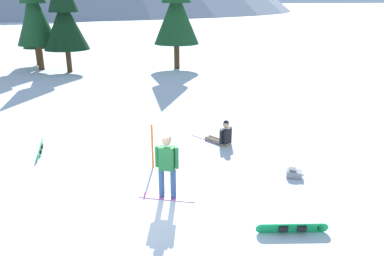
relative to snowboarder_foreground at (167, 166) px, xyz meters
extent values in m
plane|color=white|center=(-0.88, -0.50, -0.93)|extent=(800.00, 800.00, 0.00)
cube|color=pink|center=(0.00, 0.00, -0.92)|extent=(1.49, 0.94, 0.02)
cylinder|color=#335184|center=(-0.14, 0.07, -0.50)|extent=(0.15, 0.15, 0.82)
cylinder|color=#335184|center=(0.14, -0.07, -0.50)|extent=(0.15, 0.15, 0.82)
cube|color=#237238|center=(0.00, 0.00, 0.23)|extent=(0.47, 0.39, 0.64)
cylinder|color=#237238|center=(-0.23, 0.12, 0.26)|extent=(0.11, 0.11, 0.58)
cylinder|color=#237238|center=(0.23, -0.12, 0.26)|extent=(0.11, 0.11, 0.58)
sphere|color=tan|center=(0.00, 0.00, 0.71)|extent=(0.24, 0.24, 0.24)
cube|color=black|center=(0.06, 0.12, 0.72)|extent=(0.17, 0.11, 0.08)
cube|color=gray|center=(2.89, 3.13, -0.88)|extent=(0.45, 0.41, 0.10)
cylinder|color=gray|center=(2.57, 3.52, -0.86)|extent=(0.49, 0.77, 0.14)
cylinder|color=gray|center=(2.75, 3.62, -0.86)|extent=(0.49, 0.77, 0.14)
cube|color=#993FD8|center=(2.48, 3.92, -0.92)|extent=(0.94, 1.45, 0.02)
cube|color=black|center=(2.89, 3.13, -0.56)|extent=(0.47, 0.40, 0.55)
cylinder|color=black|center=(2.66, 3.01, -0.54)|extent=(0.11, 0.11, 0.52)
cylinder|color=black|center=(3.12, 3.25, -0.54)|extent=(0.11, 0.11, 0.52)
sphere|color=tan|center=(2.89, 3.13, -0.12)|extent=(0.24, 0.24, 0.24)
sphere|color=black|center=(2.89, 3.13, -0.07)|extent=(0.20, 0.20, 0.20)
cube|color=#19B259|center=(2.36, -2.39, -0.80)|extent=(1.38, 0.45, 0.26)
cylinder|color=#19B259|center=(1.68, -2.20, -0.80)|extent=(0.27, 0.15, 0.26)
cylinder|color=#19B259|center=(3.04, -2.57, -0.80)|extent=(0.27, 0.15, 0.26)
cube|color=black|center=(2.14, -2.37, -0.79)|extent=(0.22, 0.15, 0.15)
cube|color=black|center=(2.55, -2.48, -0.79)|extent=(0.22, 0.15, 0.15)
cube|color=#19B259|center=(-3.56, 4.33, -0.81)|extent=(0.10, 1.56, 0.25)
cylinder|color=#19B259|center=(-3.57, 3.55, -0.81)|extent=(0.08, 0.25, 0.25)
cylinder|color=#19B259|center=(-3.54, 5.11, -0.81)|extent=(0.08, 0.25, 0.25)
cube|color=black|center=(-3.51, 4.10, -0.80)|extent=(0.10, 0.20, 0.15)
cube|color=black|center=(-3.51, 4.56, -0.80)|extent=(0.10, 0.20, 0.15)
cube|color=gray|center=(3.92, 0.12, -0.82)|extent=(0.55, 0.50, 0.23)
cube|color=slate|center=(3.87, 0.14, -0.68)|extent=(0.29, 0.29, 0.07)
cylinder|color=black|center=(4.13, 0.00, -0.83)|extent=(0.11, 0.09, 0.02)
cylinder|color=orange|center=(-0.01, 2.02, -0.21)|extent=(0.06, 0.06, 1.45)
cylinder|color=#472D19|center=(-4.78, 21.50, -0.01)|extent=(0.42, 0.42, 1.86)
cone|color=#194723|center=(-4.78, 21.50, 2.90)|extent=(2.86, 2.86, 3.95)
cylinder|color=#472D19|center=(-2.72, 19.94, -0.12)|extent=(0.37, 0.37, 1.63)
cone|color=black|center=(-2.72, 19.94, 2.43)|extent=(3.18, 3.18, 3.47)
cylinder|color=#472D19|center=(-5.17, 23.83, -0.25)|extent=(0.31, 0.31, 1.36)
cone|color=#143819|center=(-5.17, 23.83, 1.87)|extent=(2.03, 2.03, 2.89)
cone|color=#143819|center=(-5.17, 23.83, 3.90)|extent=(1.32, 1.32, 2.65)
cylinder|color=#472D19|center=(5.18, 19.20, 0.00)|extent=(0.42, 0.42, 1.86)
cone|color=#194723|center=(5.18, 19.20, 2.90)|extent=(3.38, 3.38, 3.95)
camera|label=1|loc=(-1.92, -8.74, 4.15)|focal=35.01mm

